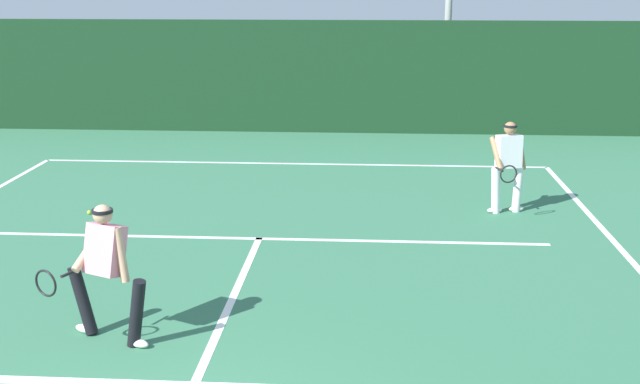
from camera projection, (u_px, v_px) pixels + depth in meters
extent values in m
cube|color=white|center=(292.00, 164.00, 17.15)|extent=(10.64, 0.10, 0.01)
cube|color=white|center=(259.00, 239.00, 12.22)|extent=(8.67, 0.10, 0.01)
cube|color=white|center=(221.00, 324.00, 9.20)|extent=(0.10, 6.40, 0.01)
cube|color=white|center=(136.00, 384.00, 5.86)|extent=(11.47, 0.03, 0.05)
cylinder|color=black|center=(137.00, 314.00, 8.55)|extent=(0.31, 0.24, 0.78)
cylinder|color=black|center=(83.00, 300.00, 8.90)|extent=(0.37, 0.27, 0.78)
ellipsoid|color=white|center=(138.00, 343.00, 8.63)|extent=(0.28, 0.21, 0.09)
ellipsoid|color=white|center=(85.00, 329.00, 8.98)|extent=(0.28, 0.21, 0.09)
cube|color=pink|center=(105.00, 249.00, 8.55)|extent=(0.50, 0.46, 0.57)
cylinder|color=tan|center=(121.00, 255.00, 8.46)|extent=(0.19, 0.15, 0.59)
cylinder|color=tan|center=(90.00, 248.00, 8.66)|extent=(0.30, 0.51, 0.43)
sphere|color=tan|center=(102.00, 214.00, 8.45)|extent=(0.21, 0.21, 0.21)
cylinder|color=black|center=(102.00, 211.00, 8.44)|extent=(0.29, 0.29, 0.04)
cylinder|color=black|center=(70.00, 273.00, 8.52)|extent=(0.14, 0.25, 0.03)
torus|color=black|center=(46.00, 283.00, 8.24)|extent=(0.28, 0.14, 0.29)
cylinder|color=silver|center=(517.00, 189.00, 13.56)|extent=(0.20, 0.18, 0.78)
cylinder|color=silver|center=(495.00, 191.00, 13.47)|extent=(0.21, 0.18, 0.78)
ellipsoid|color=white|center=(516.00, 209.00, 13.65)|extent=(0.28, 0.18, 0.09)
ellipsoid|color=white|center=(494.00, 210.00, 13.56)|extent=(0.28, 0.18, 0.09)
cube|color=silver|center=(509.00, 151.00, 13.35)|extent=(0.45, 0.34, 0.55)
cylinder|color=#9E704C|center=(521.00, 152.00, 13.40)|extent=(0.22, 0.15, 0.60)
cylinder|color=#9E704C|center=(496.00, 153.00, 13.31)|extent=(0.22, 0.46, 0.51)
sphere|color=#9E704C|center=(510.00, 128.00, 13.25)|extent=(0.21, 0.21, 0.21)
cylinder|color=black|center=(510.00, 126.00, 13.24)|extent=(0.28, 0.28, 0.04)
cylinder|color=black|center=(499.00, 169.00, 13.11)|extent=(0.10, 0.26, 0.03)
torus|color=black|center=(509.00, 174.00, 12.79)|extent=(0.29, 0.11, 0.29)
sphere|color=#D1E033|center=(89.00, 212.00, 13.48)|extent=(0.07, 0.07, 0.07)
cube|color=#15351C|center=(306.00, 77.00, 20.33)|extent=(21.23, 0.12, 2.81)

